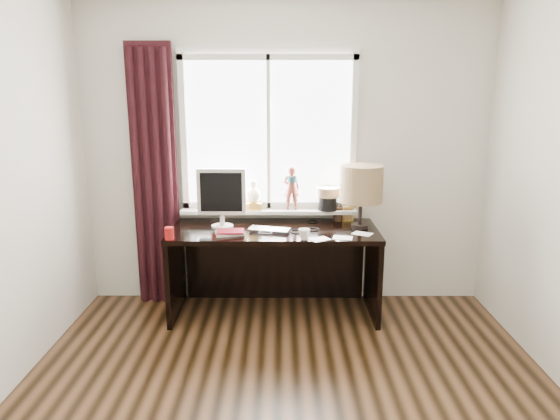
{
  "coord_description": "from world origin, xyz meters",
  "views": [
    {
      "loc": [
        -0.04,
        -2.32,
        1.86
      ],
      "look_at": [
        -0.05,
        1.25,
        1.0
      ],
      "focal_mm": 32.0,
      "sensor_mm": 36.0,
      "label": 1
    }
  ],
  "objects_px": {
    "laptop": "(270,230)",
    "monitor": "(221,194)",
    "desk": "(274,253)",
    "table_lamp": "(361,185)",
    "red_cup": "(169,233)",
    "mug": "(304,234)"
  },
  "relations": [
    {
      "from": "laptop",
      "to": "monitor",
      "type": "xyz_separation_m",
      "value": [
        -0.4,
        0.13,
        0.26
      ]
    },
    {
      "from": "desk",
      "to": "table_lamp",
      "type": "xyz_separation_m",
      "value": [
        0.71,
        -0.06,
        0.61
      ]
    },
    {
      "from": "table_lamp",
      "to": "desk",
      "type": "bearing_deg",
      "value": 174.99
    },
    {
      "from": "laptop",
      "to": "red_cup",
      "type": "xyz_separation_m",
      "value": [
        -0.76,
        -0.22,
        0.03
      ]
    },
    {
      "from": "red_cup",
      "to": "monitor",
      "type": "distance_m",
      "value": 0.56
    },
    {
      "from": "red_cup",
      "to": "desk",
      "type": "distance_m",
      "value": 0.93
    },
    {
      "from": "laptop",
      "to": "table_lamp",
      "type": "bearing_deg",
      "value": 23.42
    },
    {
      "from": "laptop",
      "to": "table_lamp",
      "type": "distance_m",
      "value": 0.83
    },
    {
      "from": "red_cup",
      "to": "monitor",
      "type": "relative_size",
      "value": 0.19
    },
    {
      "from": "monitor",
      "to": "red_cup",
      "type": "bearing_deg",
      "value": -135.76
    },
    {
      "from": "red_cup",
      "to": "monitor",
      "type": "height_order",
      "value": "monitor"
    },
    {
      "from": "mug",
      "to": "monitor",
      "type": "bearing_deg",
      "value": 152.08
    },
    {
      "from": "red_cup",
      "to": "mug",
      "type": "bearing_deg",
      "value": 0.0
    },
    {
      "from": "laptop",
      "to": "table_lamp",
      "type": "xyz_separation_m",
      "value": [
        0.74,
        0.11,
        0.35
      ]
    },
    {
      "from": "monitor",
      "to": "laptop",
      "type": "bearing_deg",
      "value": -18.17
    },
    {
      "from": "mug",
      "to": "red_cup",
      "type": "relative_size",
      "value": 0.94
    },
    {
      "from": "mug",
      "to": "desk",
      "type": "bearing_deg",
      "value": 120.68
    },
    {
      "from": "mug",
      "to": "desk",
      "type": "height_order",
      "value": "mug"
    },
    {
      "from": "laptop",
      "to": "monitor",
      "type": "bearing_deg",
      "value": 176.71
    },
    {
      "from": "mug",
      "to": "red_cup",
      "type": "xyz_separation_m",
      "value": [
        -1.03,
        0.0,
        0.0
      ]
    },
    {
      "from": "desk",
      "to": "table_lamp",
      "type": "bearing_deg",
      "value": -5.01
    },
    {
      "from": "mug",
      "to": "monitor",
      "type": "xyz_separation_m",
      "value": [
        -0.67,
        0.35,
        0.23
      ]
    }
  ]
}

